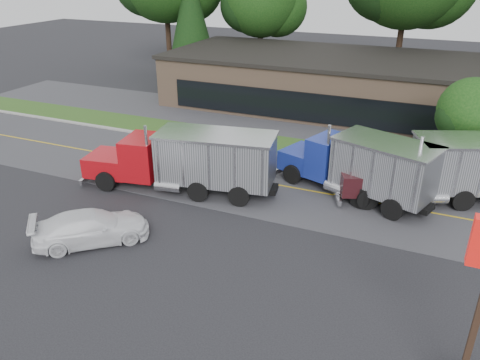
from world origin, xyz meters
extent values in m
plane|color=#2E2E32|center=(0.00, 0.00, 0.00)|extent=(140.00, 140.00, 0.00)
cube|color=#4E4E53|center=(0.00, 9.00, 0.00)|extent=(60.00, 8.00, 0.02)
cube|color=gold|center=(0.00, 9.00, 0.00)|extent=(60.00, 0.12, 0.01)
cube|color=#9E9E99|center=(0.00, 13.20, 0.00)|extent=(60.00, 0.30, 0.12)
cube|color=#2B4F1B|center=(0.00, 15.00, 0.00)|extent=(60.00, 3.40, 0.03)
cube|color=#4E4E53|center=(0.00, 20.00, 0.00)|extent=(60.00, 7.00, 0.02)
cube|color=#99785E|center=(2.00, 26.00, 2.00)|extent=(32.00, 12.00, 4.00)
cube|color=#332116|center=(10.00, -2.50, 2.60)|extent=(0.16, 0.16, 5.00)
cylinder|color=#382619|center=(-20.00, 32.00, 2.81)|extent=(0.56, 0.56, 5.62)
cylinder|color=#382619|center=(-10.00, 34.00, 2.18)|extent=(0.56, 0.56, 4.36)
sphere|color=#103A0F|center=(-8.50, 35.00, 7.10)|extent=(5.98, 5.98, 5.98)
sphere|color=black|center=(-11.25, 33.25, 7.35)|extent=(5.48, 5.48, 5.48)
cylinder|color=#382619|center=(4.00, 34.00, 2.97)|extent=(0.56, 0.56, 5.93)
cylinder|color=#382619|center=(-16.00, 30.00, 0.50)|extent=(0.44, 0.44, 1.00)
cone|color=black|center=(-16.00, 30.00, 6.44)|extent=(5.15, 5.15, 10.54)
cylinder|color=#382619|center=(10.00, 15.00, 1.01)|extent=(0.56, 0.56, 2.03)
sphere|color=#103A0F|center=(10.00, 15.00, 3.77)|extent=(3.71, 3.71, 3.71)
sphere|color=black|center=(9.42, 14.65, 3.42)|extent=(2.55, 2.55, 2.55)
cube|color=black|center=(-3.74, 6.50, 0.57)|extent=(10.11, 2.67, 0.28)
cube|color=#B50C14|center=(-8.07, 5.77, 1.12)|extent=(2.76, 2.67, 1.10)
cube|color=#B50C14|center=(-6.12, 6.10, 1.72)|extent=(2.13, 2.66, 2.20)
cube|color=black|center=(-6.88, 5.97, 2.12)|extent=(0.41, 2.08, 0.90)
cube|color=silver|center=(-2.01, 6.79, 2.02)|extent=(6.36, 3.47, 2.50)
cube|color=silver|center=(-2.01, 6.79, 3.32)|extent=(6.53, 3.64, 0.12)
cylinder|color=black|center=(-8.04, 6.94, 0.57)|extent=(1.14, 0.53, 1.10)
cylinder|color=black|center=(-7.66, 4.67, 0.57)|extent=(1.14, 0.53, 1.10)
cylinder|color=black|center=(-1.77, 8.00, 0.57)|extent=(1.14, 0.53, 1.10)
cylinder|color=black|center=(-1.39, 5.73, 0.57)|extent=(1.14, 0.53, 1.10)
cube|color=black|center=(4.93, 9.52, 0.57)|extent=(7.98, 3.65, 0.28)
cube|color=navy|center=(1.60, 10.70, 1.12)|extent=(2.60, 2.82, 1.10)
cube|color=navy|center=(3.10, 10.17, 1.72)|extent=(2.13, 2.73, 2.20)
cube|color=black|center=(2.52, 10.38, 2.12)|extent=(0.76, 2.00, 0.90)
cube|color=silver|center=(6.26, 9.05, 2.02)|extent=(5.41, 3.97, 2.50)
cube|color=silver|center=(6.26, 9.05, 3.32)|extent=(5.60, 4.16, 0.12)
cylinder|color=black|center=(2.15, 11.73, 0.57)|extent=(1.15, 0.70, 1.10)
cylinder|color=black|center=(1.39, 9.56, 0.57)|extent=(1.15, 0.70, 1.10)
cylinder|color=black|center=(6.98, 10.02, 0.57)|extent=(1.15, 0.70, 1.10)
cylinder|color=black|center=(6.21, 7.85, 0.57)|extent=(1.15, 0.70, 1.10)
cube|color=black|center=(8.80, 10.61, 0.57)|extent=(8.80, 4.32, 0.28)
cube|color=#341115|center=(5.14, 9.13, 1.12)|extent=(2.87, 2.95, 1.10)
cube|color=#341115|center=(6.78, 9.80, 1.72)|extent=(2.36, 2.82, 2.20)
cube|color=black|center=(6.14, 9.54, 2.12)|extent=(0.84, 1.97, 0.90)
cube|color=silver|center=(10.27, 11.20, 2.02)|extent=(5.97, 4.35, 2.50)
cube|color=silver|center=(10.27, 11.20, 3.32)|extent=(6.17, 4.54, 0.12)
cylinder|color=black|center=(4.89, 10.28, 0.57)|extent=(1.15, 0.74, 1.10)
cylinder|color=black|center=(5.75, 8.14, 0.57)|extent=(1.15, 0.74, 1.10)
cylinder|color=black|center=(10.20, 12.41, 0.57)|extent=(1.15, 0.74, 1.10)
imported|color=white|center=(-5.00, 0.25, 0.73)|extent=(5.10, 4.84, 1.45)
camera|label=1|loc=(8.09, -13.52, 11.39)|focal=35.00mm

